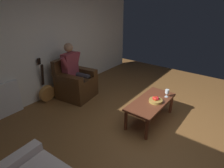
# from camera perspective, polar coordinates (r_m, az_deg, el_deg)

# --- Properties ---
(ground_plane) EXTENTS (6.88, 6.88, 0.00)m
(ground_plane) POSITION_cam_1_polar(r_m,az_deg,el_deg) (3.43, 16.05, -15.54)
(ground_plane) COLOR brown
(wall_back) EXTENTS (5.79, 0.06, 2.57)m
(wall_back) POSITION_cam_1_polar(r_m,az_deg,el_deg) (4.56, -18.23, 12.42)
(wall_back) COLOR white
(wall_back) RESTS_ON ground
(armchair) EXTENTS (0.83, 0.85, 0.93)m
(armchair) POSITION_cam_1_polar(r_m,az_deg,el_deg) (4.48, -11.29, 0.14)
(armchair) COLOR #472C16
(armchair) RESTS_ON ground
(person_seated) EXTENTS (0.65, 0.62, 1.29)m
(person_seated) POSITION_cam_1_polar(r_m,az_deg,el_deg) (4.34, -11.59, 4.39)
(person_seated) COLOR #913741
(person_seated) RESTS_ON ground
(coffee_table) EXTENTS (1.15, 0.54, 0.44)m
(coffee_table) POSITION_cam_1_polar(r_m,az_deg,el_deg) (3.57, 11.93, -5.98)
(coffee_table) COLOR brown
(coffee_table) RESTS_ON ground
(guitar) EXTENTS (0.38, 0.23, 1.01)m
(guitar) POSITION_cam_1_polar(r_m,az_deg,el_deg) (4.50, -19.49, -2.31)
(guitar) COLOR #B77837
(guitar) RESTS_ON ground
(radiator) EXTENTS (0.69, 0.06, 0.69)m
(radiator) POSITION_cam_1_polar(r_m,az_deg,el_deg) (4.22, -30.74, -4.58)
(radiator) COLOR white
(radiator) RESTS_ON ground
(wine_glass_near) EXTENTS (0.07, 0.07, 0.16)m
(wine_glass_near) POSITION_cam_1_polar(r_m,az_deg,el_deg) (3.70, 16.66, -2.36)
(wine_glass_near) COLOR silver
(wine_glass_near) RESTS_ON coffee_table
(fruit_bowl) EXTENTS (0.25, 0.25, 0.11)m
(fruit_bowl) POSITION_cam_1_polar(r_m,az_deg,el_deg) (3.50, 13.38, -4.87)
(fruit_bowl) COLOR olive
(fruit_bowl) RESTS_ON coffee_table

